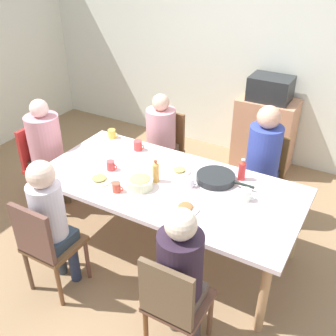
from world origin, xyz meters
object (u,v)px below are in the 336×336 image
(cup_5, at_px, (117,187))
(dining_table, at_px, (168,189))
(bowl_0, at_px, (140,182))
(microwave, at_px, (271,88))
(cup_3, at_px, (111,165))
(chair_1, at_px, (43,161))
(chair_3, at_px, (174,302))
(cup_1, at_px, (190,182))
(cup_4, at_px, (112,134))
(person_0, at_px, (50,216))
(plate_0, at_px, (99,179))
(person_2, at_px, (161,135))
(cup_0, at_px, (246,195))
(chair_2, at_px, (165,147))
(plate_2, at_px, (185,208))
(bottle_0, at_px, (156,172))
(side_cabinet, at_px, (264,134))
(serving_pan, at_px, (216,178))
(chair_4, at_px, (263,173))
(chair_0, at_px, (46,243))
(bottle_1, at_px, (242,170))
(person_1, at_px, (46,144))
(person_3, at_px, (181,270))
(person_4, at_px, (263,155))
(cup_2, at_px, (138,145))
(plate_1, at_px, (180,171))

(cup_5, bearing_deg, dining_table, 47.09)
(bowl_0, bearing_deg, microwave, 78.07)
(cup_3, bearing_deg, cup_5, -45.54)
(chair_1, xyz_separation_m, chair_3, (2.10, -0.93, 0.00))
(cup_1, bearing_deg, cup_3, -171.28)
(cup_4, xyz_separation_m, cup_5, (0.64, -0.79, -0.00))
(person_0, height_order, plate_0, person_0)
(person_2, relative_size, cup_0, 9.48)
(chair_2, height_order, plate_2, chair_2)
(bottle_0, distance_m, side_cabinet, 2.03)
(serving_pan, bearing_deg, plate_2, -94.99)
(chair_4, xyz_separation_m, cup_4, (-1.52, -0.47, 0.27))
(cup_4, bearing_deg, chair_0, -75.17)
(dining_table, xyz_separation_m, bottle_1, (0.53, 0.37, 0.16))
(chair_2, distance_m, microwave, 1.41)
(cup_4, height_order, cup_5, cup_4)
(bowl_0, relative_size, cup_1, 1.86)
(person_2, relative_size, cup_4, 9.94)
(person_1, relative_size, microwave, 2.55)
(person_2, bearing_deg, side_cabinet, 52.16)
(cup_5, bearing_deg, cup_3, 134.46)
(chair_1, xyz_separation_m, plate_0, (0.99, -0.27, 0.24))
(chair_1, relative_size, bottle_1, 4.45)
(serving_pan, height_order, microwave, microwave)
(chair_1, relative_size, cup_3, 8.14)
(person_3, relative_size, microwave, 2.53)
(person_0, relative_size, serving_pan, 2.33)
(bottle_0, bearing_deg, person_2, 118.38)
(person_0, bearing_deg, person_4, 55.59)
(person_0, relative_size, cup_4, 10.35)
(serving_pan, bearing_deg, dining_table, -146.00)
(person_3, relative_size, cup_3, 10.99)
(side_cabinet, bearing_deg, microwave, 0.00)
(chair_4, bearing_deg, person_2, -175.50)
(plate_0, distance_m, bottle_0, 0.50)
(person_2, relative_size, chair_4, 1.29)
(person_2, relative_size, serving_pan, 2.24)
(bottle_0, xyz_separation_m, bottle_1, (0.63, 0.40, -0.00))
(person_1, height_order, plate_0, person_1)
(bottle_0, height_order, microwave, microwave)
(chair_3, xyz_separation_m, serving_pan, (-0.23, 1.16, 0.26))
(bottle_0, bearing_deg, dining_table, 16.59)
(chair_2, bearing_deg, chair_3, -58.28)
(bowl_0, relative_size, side_cabinet, 0.25)
(cup_1, height_order, cup_3, cup_3)
(chair_1, distance_m, chair_2, 1.33)
(serving_pan, height_order, cup_2, cup_2)
(side_cabinet, bearing_deg, plate_1, -98.84)
(chair_3, bearing_deg, microwave, 96.03)
(chair_3, bearing_deg, person_3, 90.00)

